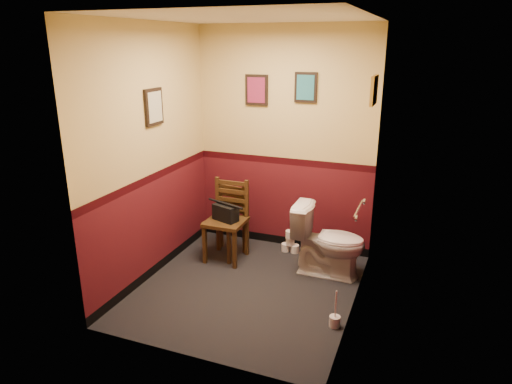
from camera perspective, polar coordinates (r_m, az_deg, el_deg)
floor at (r=4.96m, az=-1.06°, el=-11.90°), size 2.20×2.40×0.00m
ceiling at (r=4.30m, az=-1.28°, el=21.03°), size 2.20×2.40×0.00m
wall_back at (r=5.54m, az=3.55°, el=6.31°), size 2.20×0.00×2.70m
wall_front at (r=3.41m, az=-8.79°, el=-1.51°), size 2.20×0.00×2.70m
wall_left at (r=4.95m, az=-13.08°, el=4.44°), size 0.00×2.40×2.70m
wall_right at (r=4.17m, az=13.01°, el=1.88°), size 0.00×2.40×2.70m
grab_bar at (r=4.53m, az=12.74°, el=-2.12°), size 0.05×0.56×0.06m
framed_print_back_a at (r=5.54m, az=0.07°, el=12.63°), size 0.28×0.04×0.36m
framed_print_back_b at (r=5.36m, az=6.23°, el=12.87°), size 0.26×0.04×0.34m
framed_print_left at (r=4.93m, az=-12.64°, el=10.34°), size 0.04×0.30×0.38m
framed_print_right at (r=4.63m, az=14.51°, el=12.21°), size 0.04×0.34×0.28m
toilet at (r=5.13m, az=9.09°, el=-6.13°), size 0.81×0.45×0.79m
toilet_brush at (r=4.41m, az=9.81°, el=-15.54°), size 0.10×0.10×0.37m
chair_left at (r=5.54m, az=-3.73°, el=-3.61°), size 0.46×0.46×0.87m
chair_right at (r=5.43m, az=-3.62°, el=-3.58°), size 0.45×0.45×0.95m
handbag at (r=5.35m, az=-3.83°, el=-2.58°), size 0.33×0.24×0.22m
tp_stack at (r=5.70m, az=4.29°, el=-6.36°), size 0.22×0.14×0.29m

